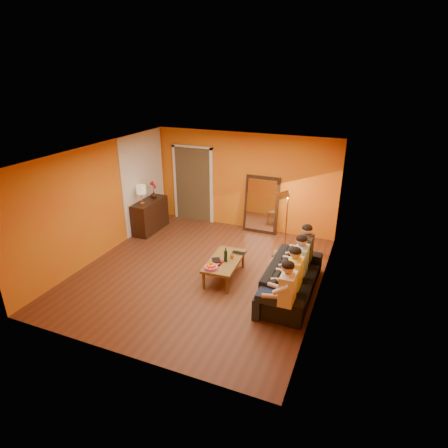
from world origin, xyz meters
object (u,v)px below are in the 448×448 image
at_px(table_lamp, 142,195).
at_px(dog, 275,265).
at_px(laptop, 238,254).
at_px(vase, 154,195).
at_px(person_far_right, 306,252).
at_px(person_mid_left, 294,278).
at_px(sideboard, 150,216).
at_px(floor_lamp, 286,222).
at_px(tumbler, 232,256).
at_px(mirror_frame, 261,205).
at_px(person_far_left, 287,294).
at_px(person_mid_right, 301,264).
at_px(wine_bottle, 226,255).
at_px(sofa, 292,278).
at_px(coffee_table, 224,269).

height_order(table_lamp, dog, table_lamp).
bearing_deg(laptop, vase, 153.62).
xyz_separation_m(person_far_right, vase, (-4.37, 1.19, 0.33)).
bearing_deg(dog, person_far_right, 43.47).
bearing_deg(dog, person_mid_left, -34.04).
bearing_deg(sideboard, laptop, -21.98).
relative_size(floor_lamp, laptop, 4.94).
bearing_deg(tumbler, person_far_right, 18.94).
xyz_separation_m(mirror_frame, person_far_left, (1.58, -3.67, -0.15)).
height_order(person_mid_right, wine_bottle, person_mid_right).
distance_m(person_mid_right, wine_bottle, 1.52).
bearing_deg(person_mid_left, sofa, 106.11).
bearing_deg(wine_bottle, person_mid_left, -15.96).
xyz_separation_m(person_mid_left, tumbler, (-1.45, 0.60, -0.14)).
bearing_deg(mirror_frame, person_far_right, -51.94).
relative_size(sofa, person_mid_right, 1.80).
xyz_separation_m(sofa, person_mid_right, (0.13, 0.10, 0.29)).
bearing_deg(mirror_frame, person_mid_right, -58.40).
height_order(person_far_left, person_mid_left, same).
bearing_deg(floor_lamp, dog, -99.60).
bearing_deg(wine_bottle, sideboard, 150.66).
xyz_separation_m(floor_lamp, vase, (-3.67, 0.02, 0.22)).
xyz_separation_m(laptop, vase, (-2.98, 1.45, 0.51)).
height_order(sofa, dog, sofa).
xyz_separation_m(coffee_table, vase, (-2.80, 1.80, 0.73)).
xyz_separation_m(person_far_left, person_far_right, (0.00, 1.65, 0.00)).
height_order(floor_lamp, vase, floor_lamp).
height_order(table_lamp, coffee_table, table_lamp).
height_order(table_lamp, floor_lamp, floor_lamp).
distance_m(coffee_table, tumbler, 0.31).
bearing_deg(coffee_table, wine_bottle, -48.40).
relative_size(person_far_left, person_mid_left, 1.00).
height_order(floor_lamp, tumbler, floor_lamp).
height_order(mirror_frame, person_mid_right, mirror_frame).
relative_size(mirror_frame, laptop, 5.22).
distance_m(mirror_frame, vase, 2.92).
xyz_separation_m(sideboard, wine_bottle, (2.85, -1.60, 0.15)).
distance_m(person_far_left, tumbler, 1.86).
xyz_separation_m(sofa, floor_lamp, (-0.57, 1.82, 0.40)).
relative_size(table_lamp, wine_bottle, 1.65).
relative_size(person_far_right, tumbler, 12.10).
relative_size(person_mid_left, person_far_right, 1.00).
bearing_deg(laptop, sofa, -17.38).
xyz_separation_m(sofa, wine_bottle, (-1.39, -0.02, 0.25)).
xyz_separation_m(person_mid_left, wine_bottle, (-1.52, 0.43, -0.03)).
height_order(sideboard, floor_lamp, floor_lamp).
xyz_separation_m(sofa, laptop, (-1.26, 0.38, 0.11)).
relative_size(person_mid_left, vase, 6.66).
distance_m(person_mid_left, person_far_right, 1.10).
xyz_separation_m(person_far_left, person_mid_left, (0.00, 0.55, 0.00)).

